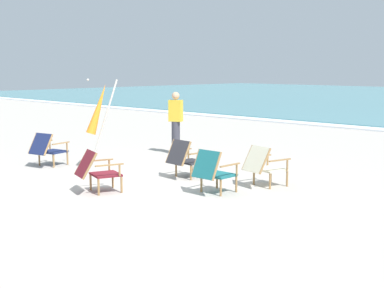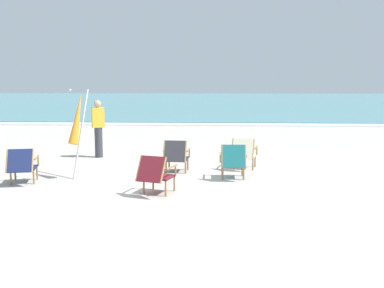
{
  "view_description": "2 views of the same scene",
  "coord_description": "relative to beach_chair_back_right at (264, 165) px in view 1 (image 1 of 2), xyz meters",
  "views": [
    {
      "loc": [
        8.07,
        -6.53,
        2.25
      ],
      "look_at": [
        0.63,
        1.1,
        0.73
      ],
      "focal_mm": 50.0,
      "sensor_mm": 36.0,
      "label": 1
    },
    {
      "loc": [
        1.28,
        -9.41,
        2.26
      ],
      "look_at": [
        0.8,
        1.44,
        0.65
      ],
      "focal_mm": 42.0,
      "sensor_mm": 36.0,
      "label": 2
    }
  ],
  "objects": [
    {
      "name": "umbrella_furled_orange",
      "position": [
        -3.83,
        -1.04,
        0.9
      ],
      "size": [
        0.39,
        0.77,
        2.02
      ],
      "color": "#B7B2A8",
      "rests_on": "ground"
    },
    {
      "name": "ground_plane",
      "position": [
        -2.08,
        -1.58,
        -0.42
      ],
      "size": [
        80.0,
        80.0,
        0.0
      ],
      "primitive_type": "plane",
      "color": "#B2AAA0"
    },
    {
      "name": "beach_chair_back_left",
      "position": [
        -1.88,
        -2.51,
        -0.0
      ],
      "size": [
        0.78,
        0.9,
        0.78
      ],
      "color": "maroon",
      "rests_on": "ground"
    },
    {
      "name": "beach_chair_front_left",
      "position": [
        -0.31,
        -1.1,
        0.0
      ],
      "size": [
        0.6,
        0.72,
        0.8
      ],
      "color": "#196066",
      "rests_on": "ground"
    },
    {
      "name": "person_near_chairs",
      "position": [
        -4.03,
        1.55,
        0.42
      ],
      "size": [
        0.39,
        0.32,
        1.63
      ],
      "color": "#383842",
      "rests_on": "ground"
    },
    {
      "name": "beach_chair_mid_center",
      "position": [
        -1.65,
        -0.47,
        0.0
      ],
      "size": [
        0.63,
        0.77,
        0.8
      ],
      "color": "#28282D",
      "rests_on": "ground"
    },
    {
      "name": "beach_chair_far_center",
      "position": [
        -4.84,
        -1.76,
        -0.0
      ],
      "size": [
        0.72,
        0.87,
        0.78
      ],
      "color": "#19234C",
      "rests_on": "ground"
    },
    {
      "name": "beach_chair_back_right",
      "position": [
        0.0,
        0.0,
        0.0
      ],
      "size": [
        0.72,
        0.86,
        0.79
      ],
      "color": "beige",
      "rests_on": "ground"
    }
  ]
}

